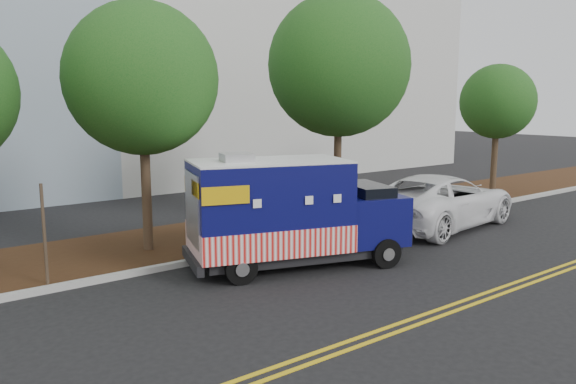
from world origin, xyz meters
TOP-DOWN VIEW (x-y plane):
  - ground at (0.00, 0.00)m, footprint 120.00×120.00m
  - curb at (0.00, 1.40)m, footprint 120.00×0.18m
  - mulch_strip at (0.00, 3.50)m, footprint 120.00×4.00m
  - centerline_near at (0.00, -4.45)m, footprint 120.00×0.10m
  - centerline_far at (0.00, -4.70)m, footprint 120.00×0.10m
  - tree_b at (-0.75, 2.98)m, footprint 3.99×3.99m
  - tree_c at (6.11, 2.91)m, footprint 4.72×4.72m
  - tree_d at (15.06, 2.67)m, footprint 3.17×3.17m
  - sign_post at (-3.75, 1.55)m, footprint 0.06×0.06m
  - food_truck at (1.58, -0.24)m, footprint 5.88×3.56m
  - white_car at (8.50, 0.42)m, footprint 6.60×3.70m

SIDE VIEW (x-z plane):
  - ground at x=0.00m, z-range 0.00..0.00m
  - centerline_near at x=0.00m, z-range 0.00..0.01m
  - centerline_far at x=0.00m, z-range 0.00..0.01m
  - curb at x=0.00m, z-range 0.00..0.15m
  - mulch_strip at x=0.00m, z-range 0.00..0.15m
  - white_car at x=8.50m, z-range 0.00..1.74m
  - sign_post at x=-3.75m, z-range 0.00..2.40m
  - food_truck at x=1.58m, z-range -0.14..2.79m
  - tree_d at x=15.06m, z-range 1.26..6.97m
  - tree_b at x=-0.75m, z-range 1.36..8.08m
  - tree_c at x=6.11m, z-range 1.47..9.14m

